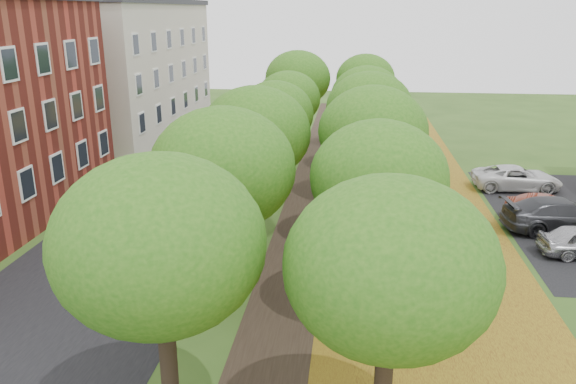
# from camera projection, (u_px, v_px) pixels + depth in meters

# --- Properties ---
(street_asphalt) EXTENTS (8.00, 70.00, 0.01)m
(street_asphalt) POSITION_uv_depth(u_px,v_px,m) (163.00, 211.00, 28.02)
(street_asphalt) COLOR black
(street_asphalt) RESTS_ON ground
(footpath) EXTENTS (3.20, 70.00, 0.01)m
(footpath) POSITION_uv_depth(u_px,v_px,m) (312.00, 217.00, 27.21)
(footpath) COLOR black
(footpath) RESTS_ON ground
(leaf_verge) EXTENTS (7.50, 70.00, 0.01)m
(leaf_verge) POSITION_uv_depth(u_px,v_px,m) (417.00, 221.00, 26.68)
(leaf_verge) COLOR olive
(leaf_verge) RESTS_ON ground
(tree_row_west) EXTENTS (4.34, 34.34, 6.49)m
(tree_row_west) POSITION_uv_depth(u_px,v_px,m) (266.00, 122.00, 26.02)
(tree_row_west) COLOR black
(tree_row_west) RESTS_ON ground
(tree_row_east) EXTENTS (4.34, 34.34, 6.49)m
(tree_row_east) POSITION_uv_depth(u_px,v_px,m) (371.00, 124.00, 25.51)
(tree_row_east) COLOR black
(tree_row_east) RESTS_ON ground
(building_cream) EXTENTS (10.30, 20.30, 10.40)m
(building_cream) POSITION_uv_depth(u_px,v_px,m) (116.00, 68.00, 44.44)
(building_cream) COLOR beige
(building_cream) RESTS_ON ground
(car_red) EXTENTS (4.18, 2.56, 1.30)m
(car_red) POSITION_uv_depth(u_px,v_px,m) (549.00, 212.00, 26.04)
(car_red) COLOR maroon
(car_red) RESTS_ON ground
(car_grey) EXTENTS (5.45, 2.79, 1.51)m
(car_grey) POSITION_uv_depth(u_px,v_px,m) (561.00, 215.00, 25.27)
(car_grey) COLOR #303135
(car_grey) RESTS_ON ground
(car_white) EXTENTS (4.83, 2.38, 1.32)m
(car_white) POSITION_uv_depth(u_px,v_px,m) (517.00, 178.00, 31.25)
(car_white) COLOR silver
(car_white) RESTS_ON ground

